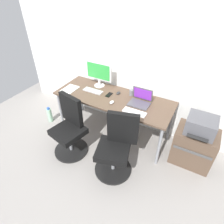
% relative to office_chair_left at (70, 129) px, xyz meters
% --- Properties ---
extents(ground_plane, '(5.28, 5.28, 0.00)m').
position_rel_office_chair_left_xyz_m(ground_plane, '(0.40, 0.66, -0.42)').
color(ground_plane, gray).
extents(back_wall, '(4.40, 0.04, 2.60)m').
position_rel_office_chair_left_xyz_m(back_wall, '(0.40, 1.10, 0.88)').
color(back_wall, white).
rests_on(back_wall, ground).
extents(desk, '(1.91, 0.72, 0.75)m').
position_rel_office_chair_left_xyz_m(desk, '(0.40, 0.66, 0.26)').
color(desk, brown).
rests_on(desk, ground).
extents(office_chair_left, '(0.54, 0.54, 0.94)m').
position_rel_office_chair_left_xyz_m(office_chair_left, '(0.00, 0.00, 0.00)').
color(office_chair_left, black).
rests_on(office_chair_left, ground).
extents(office_chair_right, '(0.54, 0.54, 0.94)m').
position_rel_office_chair_left_xyz_m(office_chair_right, '(0.81, -0.00, 0.00)').
color(office_chair_right, black).
rests_on(office_chair_right, ground).
extents(side_cabinet, '(0.57, 0.42, 0.59)m').
position_rel_office_chair_left_xyz_m(side_cabinet, '(1.74, 0.66, -0.13)').
color(side_cabinet, brown).
rests_on(side_cabinet, ground).
extents(printer, '(0.38, 0.40, 0.24)m').
position_rel_office_chair_left_xyz_m(printer, '(1.74, 0.66, 0.29)').
color(printer, '#515156').
rests_on(printer, side_cabinet).
extents(water_bottle_on_floor, '(0.09, 0.09, 0.31)m').
position_rel_office_chair_left_xyz_m(water_bottle_on_floor, '(-0.83, 0.36, -0.28)').
color(water_bottle_on_floor, '#A5D8B2').
rests_on(water_bottle_on_floor, ground).
extents(desktop_monitor, '(0.48, 0.18, 0.43)m').
position_rel_office_chair_left_xyz_m(desktop_monitor, '(0.00, 0.88, 0.57)').
color(desktop_monitor, silver).
rests_on(desktop_monitor, desk).
extents(open_laptop, '(0.31, 0.26, 0.23)m').
position_rel_office_chair_left_xyz_m(open_laptop, '(0.84, 0.72, 0.38)').
color(open_laptop, '#4C4C51').
rests_on(open_laptop, desk).
extents(keyboard_by_monitor, '(0.34, 0.12, 0.02)m').
position_rel_office_chair_left_xyz_m(keyboard_by_monitor, '(0.01, 0.67, 0.33)').
color(keyboard_by_monitor, '#B7B7B7').
rests_on(keyboard_by_monitor, desk).
extents(keyboard_by_laptop, '(0.34, 0.12, 0.02)m').
position_rel_office_chair_left_xyz_m(keyboard_by_laptop, '(0.86, 0.45, 0.33)').
color(keyboard_by_laptop, silver).
rests_on(keyboard_by_laptop, desk).
extents(mouse_by_monitor, '(0.06, 0.10, 0.03)m').
position_rel_office_chair_left_xyz_m(mouse_by_monitor, '(0.42, 0.80, 0.34)').
color(mouse_by_monitor, '#2D2D2D').
rests_on(mouse_by_monitor, desk).
extents(mouse_by_laptop, '(0.06, 0.10, 0.03)m').
position_rel_office_chair_left_xyz_m(mouse_by_laptop, '(0.46, 0.50, 0.34)').
color(mouse_by_laptop, silver).
rests_on(mouse_by_laptop, desk).
extents(coffee_mug, '(0.08, 0.08, 0.09)m').
position_rel_office_chair_left_xyz_m(coffee_mug, '(0.89, 0.90, 0.37)').
color(coffee_mug, yellow).
rests_on(coffee_mug, desk).
extents(pen_cup, '(0.07, 0.07, 0.10)m').
position_rel_office_chair_left_xyz_m(pen_cup, '(0.62, 0.86, 0.38)').
color(pen_cup, slate).
rests_on(pen_cup, desk).
extents(phone_near_monitor, '(0.07, 0.14, 0.01)m').
position_rel_office_chair_left_xyz_m(phone_near_monitor, '(0.30, 0.69, 0.33)').
color(phone_near_monitor, black).
rests_on(phone_near_monitor, desk).
extents(paper_pile, '(0.21, 0.30, 0.01)m').
position_rel_office_chair_left_xyz_m(paper_pile, '(-0.37, 0.52, 0.33)').
color(paper_pile, white).
rests_on(paper_pile, desk).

